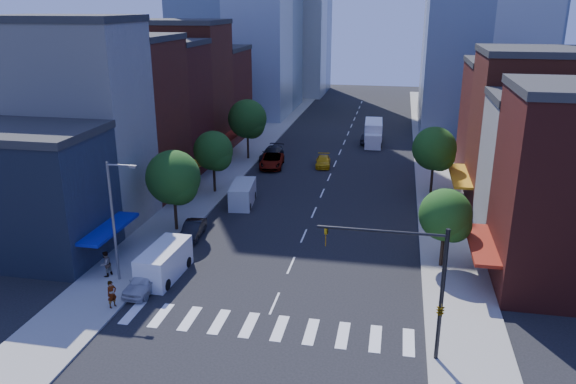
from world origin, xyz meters
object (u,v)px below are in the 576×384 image
Objects in this scene: cargo_van_near at (163,263)px; traffic_car_oncoming at (367,139)px; traffic_car_far at (374,121)px; cargo_van_far at (242,194)px; parked_car_front at (144,281)px; pedestrian_near at (112,294)px; taxi at (323,161)px; parked_car_rear at (272,153)px; box_truck at (373,134)px; pedestrian_far at (106,264)px; parked_car_third at (272,161)px; parked_car_second at (193,230)px.

cargo_van_near reaches higher than traffic_car_oncoming.
cargo_van_far is at bearing 72.52° from traffic_car_far.
parked_car_front is 0.80× the size of cargo_van_far.
pedestrian_near reaches higher than traffic_car_far.
traffic_car_far reaches higher than taxi.
pedestrian_near is (-2.02, -39.47, 0.31)m from parked_car_rear.
box_truck is (0.54, -13.15, 0.79)m from traffic_car_far.
traffic_car_oncoming is 2.11× the size of pedestrian_far.
parked_car_third is at bearing 88.45° from parked_car_front.
pedestrian_near is (-14.69, -50.59, -0.44)m from box_truck.
parked_car_front is 1.05× the size of traffic_car_oncoming.
pedestrian_near reaches higher than traffic_car_oncoming.
taxi is 38.45m from pedestrian_near.
taxi is (7.12, -2.13, -0.16)m from parked_car_rear.
traffic_car_oncoming is at bearing 47.14° from parked_car_third.
parked_car_rear is at bearing 157.95° from taxi.
traffic_car_far is 2.32× the size of pedestrian_near.
cargo_van_near is 4.29m from pedestrian_far.
pedestrian_far is (-5.66, -17.51, 0.02)m from cargo_van_far.
parked_car_third is 1.42× the size of traffic_car_oncoming.
taxi is 0.53× the size of box_truck.
traffic_car_oncoming is at bearing 11.94° from pedestrian_near.
parked_car_second is 9.29m from pedestrian_far.
parked_car_second is at bearing -109.24° from cargo_van_far.
cargo_van_near reaches higher than parked_car_second.
traffic_car_oncoming is (12.29, 45.74, -0.49)m from cargo_van_near.
traffic_car_far is (5.01, 26.39, 0.12)m from taxi.
pedestrian_near is (-1.55, -4.99, -0.07)m from cargo_van_near.
box_truck is 4.29× the size of pedestrian_near.
parked_car_rear is 1.33× the size of traffic_car_oncoming.
parked_car_rear is at bearing 96.43° from parked_car_third.
pedestrian_far is (-5.54, -31.64, 0.31)m from parked_car_third.
parked_car_third is 1.07× the size of parked_car_rear.
traffic_car_far is at bearing 14.68° from pedestrian_near.
traffic_car_oncoming is at bearing 85.93° from traffic_car_far.
cargo_van_far is 2.85× the size of pedestrian_near.
cargo_van_far is at bearing 74.15° from traffic_car_oncoming.
parked_car_third is at bearing 80.28° from parked_car_second.
cargo_van_near is 1.27× the size of traffic_car_far.
parked_car_third is 1.34× the size of taxi.
cargo_van_far is 1.23× the size of traffic_car_far.
traffic_car_far is (11.25, 28.01, -0.06)m from parked_car_third.
traffic_car_oncoming is 0.50× the size of box_truck.
pedestrian_near is 0.98× the size of pedestrian_far.
taxi is 0.99× the size of traffic_car_far.
parked_car_third reaches higher than parked_car_front.
pedestrian_far is at bearing 75.07° from traffic_car_oncoming.
box_truck is at bearing 61.48° from cargo_van_far.
box_truck is at bearing 65.15° from parked_car_second.
parked_car_third is at bearing 83.90° from cargo_van_far.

